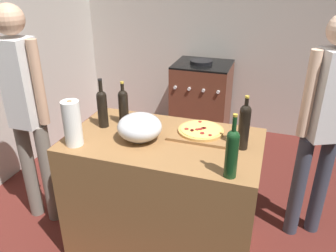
# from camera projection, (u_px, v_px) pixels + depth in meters

# --- Properties ---
(ground_plane) EXTENTS (4.41, 3.52, 0.02)m
(ground_plane) POSITION_uv_depth(u_px,v_px,m) (201.00, 189.00, 3.33)
(ground_plane) COLOR #511E19
(kitchen_wall_rear) EXTENTS (4.41, 0.10, 2.60)m
(kitchen_wall_rear) POSITION_uv_depth(u_px,v_px,m) (235.00, 27.00, 4.06)
(kitchen_wall_rear) COLOR #BCB7AD
(kitchen_wall_rear) RESTS_ON ground_plane
(kitchen_wall_left) EXTENTS (0.10, 3.52, 2.60)m
(kitchen_wall_left) POSITION_uv_depth(u_px,v_px,m) (11.00, 41.00, 3.31)
(kitchen_wall_left) COLOR #BCB7AD
(kitchen_wall_left) RESTS_ON ground_plane
(counter) EXTENTS (1.30, 0.74, 0.93)m
(counter) POSITION_uv_depth(u_px,v_px,m) (164.00, 195.00, 2.47)
(counter) COLOR olive
(counter) RESTS_ON ground_plane
(cutting_board) EXTENTS (0.40, 0.32, 0.02)m
(cutting_board) POSITION_uv_depth(u_px,v_px,m) (201.00, 133.00, 2.33)
(cutting_board) COLOR olive
(cutting_board) RESTS_ON counter
(pizza) EXTENTS (0.31, 0.31, 0.03)m
(pizza) POSITION_uv_depth(u_px,v_px,m) (201.00, 130.00, 2.32)
(pizza) COLOR tan
(pizza) RESTS_ON cutting_board
(mixing_bowl) EXTENTS (0.30, 0.30, 0.18)m
(mixing_bowl) POSITION_uv_depth(u_px,v_px,m) (140.00, 127.00, 2.23)
(mixing_bowl) COLOR #B2B2B7
(mixing_bowl) RESTS_ON counter
(paper_towel_roll) EXTENTS (0.11, 0.11, 0.30)m
(paper_towel_roll) POSITION_uv_depth(u_px,v_px,m) (72.00, 123.00, 2.14)
(paper_towel_roll) COLOR white
(paper_towel_roll) RESTS_ON counter
(wine_bottle_green) EXTENTS (0.07, 0.07, 0.37)m
(wine_bottle_green) POSITION_uv_depth(u_px,v_px,m) (232.00, 151.00, 1.81)
(wine_bottle_green) COLOR #143819
(wine_bottle_green) RESTS_ON counter
(wine_bottle_dark) EXTENTS (0.07, 0.07, 0.35)m
(wine_bottle_dark) POSITION_uv_depth(u_px,v_px,m) (244.00, 125.00, 2.09)
(wine_bottle_dark) COLOR black
(wine_bottle_dark) RESTS_ON counter
(wine_bottle_clear) EXTENTS (0.07, 0.07, 0.36)m
(wine_bottle_clear) POSITION_uv_depth(u_px,v_px,m) (102.00, 107.00, 2.38)
(wine_bottle_clear) COLOR black
(wine_bottle_clear) RESTS_ON counter
(wine_bottle_amber) EXTENTS (0.07, 0.07, 0.32)m
(wine_bottle_amber) POSITION_uv_depth(u_px,v_px,m) (123.00, 105.00, 2.43)
(wine_bottle_amber) COLOR black
(wine_bottle_amber) RESTS_ON counter
(stove) EXTENTS (0.66, 0.61, 0.97)m
(stove) POSITION_uv_depth(u_px,v_px,m) (201.00, 101.00, 4.15)
(stove) COLOR brown
(stove) RESTS_ON ground_plane
(person_in_stripes) EXTENTS (0.37, 0.21, 1.75)m
(person_in_stripes) POSITION_uv_depth(u_px,v_px,m) (26.00, 107.00, 2.53)
(person_in_stripes) COLOR slate
(person_in_stripes) RESTS_ON ground_plane
(person_in_red) EXTENTS (0.35, 0.27, 1.72)m
(person_in_red) POSITION_uv_depth(u_px,v_px,m) (324.00, 120.00, 2.38)
(person_in_red) COLOR #383D4C
(person_in_red) RESTS_ON ground_plane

